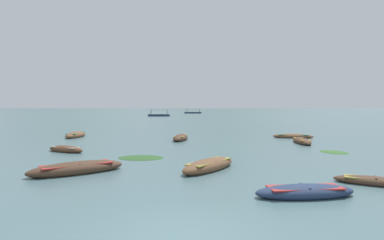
{
  "coord_description": "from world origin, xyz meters",
  "views": [
    {
      "loc": [
        0.58,
        -7.27,
        3.15
      ],
      "look_at": [
        -1.24,
        45.69,
        0.98
      ],
      "focal_mm": 28.61,
      "sensor_mm": 36.0,
      "label": 1
    }
  ],
  "objects_px": {
    "ferry_0": "(193,113)",
    "rowboat_0": "(302,141)",
    "rowboat_9": "(293,136)",
    "rowboat_10": "(305,192)",
    "rowboat_7": "(77,168)",
    "rowboat_5": "(209,165)",
    "rowboat_2": "(375,181)",
    "rowboat_3": "(66,149)",
    "rowboat_8": "(181,138)",
    "rowboat_1": "(76,135)",
    "ferry_1": "(159,115)"
  },
  "relations": [
    {
      "from": "rowboat_2",
      "to": "rowboat_7",
      "type": "height_order",
      "value": "rowboat_7"
    },
    {
      "from": "rowboat_1",
      "to": "rowboat_10",
      "type": "height_order",
      "value": "rowboat_1"
    },
    {
      "from": "rowboat_1",
      "to": "rowboat_10",
      "type": "bearing_deg",
      "value": -51.0
    },
    {
      "from": "rowboat_5",
      "to": "rowboat_10",
      "type": "bearing_deg",
      "value": -54.28
    },
    {
      "from": "rowboat_5",
      "to": "rowboat_9",
      "type": "bearing_deg",
      "value": 61.22
    },
    {
      "from": "rowboat_5",
      "to": "ferry_1",
      "type": "bearing_deg",
      "value": 99.65
    },
    {
      "from": "rowboat_2",
      "to": "rowboat_3",
      "type": "relative_size",
      "value": 0.98
    },
    {
      "from": "ferry_0",
      "to": "rowboat_0",
      "type": "bearing_deg",
      "value": -84.17
    },
    {
      "from": "rowboat_3",
      "to": "rowboat_5",
      "type": "bearing_deg",
      "value": -30.41
    },
    {
      "from": "rowboat_5",
      "to": "ferry_0",
      "type": "height_order",
      "value": "ferry_0"
    },
    {
      "from": "rowboat_3",
      "to": "ferry_0",
      "type": "bearing_deg",
      "value": 88.13
    },
    {
      "from": "rowboat_1",
      "to": "ferry_1",
      "type": "height_order",
      "value": "ferry_1"
    },
    {
      "from": "ferry_1",
      "to": "ferry_0",
      "type": "bearing_deg",
      "value": 78.98
    },
    {
      "from": "rowboat_2",
      "to": "rowboat_9",
      "type": "height_order",
      "value": "rowboat_9"
    },
    {
      "from": "rowboat_2",
      "to": "rowboat_10",
      "type": "bearing_deg",
      "value": -152.58
    },
    {
      "from": "rowboat_9",
      "to": "ferry_1",
      "type": "relative_size",
      "value": 0.53
    },
    {
      "from": "rowboat_2",
      "to": "rowboat_5",
      "type": "relative_size",
      "value": 0.77
    },
    {
      "from": "rowboat_0",
      "to": "rowboat_5",
      "type": "bearing_deg",
      "value": -125.65
    },
    {
      "from": "rowboat_0",
      "to": "rowboat_9",
      "type": "bearing_deg",
      "value": 82.6
    },
    {
      "from": "rowboat_7",
      "to": "rowboat_10",
      "type": "xyz_separation_m",
      "value": [
        9.66,
        -3.57,
        -0.05
      ]
    },
    {
      "from": "rowboat_1",
      "to": "rowboat_5",
      "type": "height_order",
      "value": "rowboat_1"
    },
    {
      "from": "rowboat_9",
      "to": "rowboat_3",
      "type": "bearing_deg",
      "value": -151.08
    },
    {
      "from": "rowboat_2",
      "to": "rowboat_5",
      "type": "xyz_separation_m",
      "value": [
        -6.74,
        2.8,
        0.08
      ]
    },
    {
      "from": "rowboat_7",
      "to": "ferry_0",
      "type": "height_order",
      "value": "ferry_0"
    },
    {
      "from": "rowboat_0",
      "to": "rowboat_8",
      "type": "xyz_separation_m",
      "value": [
        -10.89,
        2.26,
        0.03
      ]
    },
    {
      "from": "ferry_0",
      "to": "rowboat_1",
      "type": "bearing_deg",
      "value": -93.66
    },
    {
      "from": "rowboat_7",
      "to": "rowboat_2",
      "type": "bearing_deg",
      "value": -7.76
    },
    {
      "from": "rowboat_3",
      "to": "rowboat_5",
      "type": "relative_size",
      "value": 0.79
    },
    {
      "from": "rowboat_0",
      "to": "rowboat_8",
      "type": "height_order",
      "value": "rowboat_8"
    },
    {
      "from": "rowboat_7",
      "to": "rowboat_0",
      "type": "bearing_deg",
      "value": 40.8
    },
    {
      "from": "rowboat_3",
      "to": "rowboat_10",
      "type": "xyz_separation_m",
      "value": [
        13.37,
        -10.49,
        -0.01
      ]
    },
    {
      "from": "rowboat_3",
      "to": "rowboat_9",
      "type": "xyz_separation_m",
      "value": [
        19.12,
        10.56,
        0.0
      ]
    },
    {
      "from": "ferry_1",
      "to": "rowboat_9",
      "type": "bearing_deg",
      "value": -72.08
    },
    {
      "from": "rowboat_0",
      "to": "rowboat_7",
      "type": "bearing_deg",
      "value": -139.2
    },
    {
      "from": "rowboat_7",
      "to": "rowboat_10",
      "type": "bearing_deg",
      "value": -20.28
    },
    {
      "from": "rowboat_2",
      "to": "ferry_1",
      "type": "height_order",
      "value": "ferry_1"
    },
    {
      "from": "rowboat_2",
      "to": "rowboat_3",
      "type": "xyz_separation_m",
      "value": [
        -16.81,
        8.71,
        0.04
      ]
    },
    {
      "from": "rowboat_3",
      "to": "rowboat_2",
      "type": "bearing_deg",
      "value": -27.4
    },
    {
      "from": "rowboat_5",
      "to": "rowboat_2",
      "type": "bearing_deg",
      "value": -22.57
    },
    {
      "from": "rowboat_9",
      "to": "rowboat_10",
      "type": "distance_m",
      "value": 21.83
    },
    {
      "from": "rowboat_0",
      "to": "rowboat_10",
      "type": "height_order",
      "value": "rowboat_0"
    },
    {
      "from": "rowboat_9",
      "to": "rowboat_7",
      "type": "bearing_deg",
      "value": -131.39
    },
    {
      "from": "rowboat_0",
      "to": "rowboat_7",
      "type": "relative_size",
      "value": 0.96
    },
    {
      "from": "rowboat_10",
      "to": "rowboat_5",
      "type": "bearing_deg",
      "value": 125.72
    },
    {
      "from": "ferry_1",
      "to": "rowboat_2",
      "type": "bearing_deg",
      "value": -76.78
    },
    {
      "from": "rowboat_9",
      "to": "rowboat_10",
      "type": "xyz_separation_m",
      "value": [
        -5.75,
        -21.05,
        -0.01
      ]
    },
    {
      "from": "rowboat_9",
      "to": "rowboat_10",
      "type": "height_order",
      "value": "rowboat_9"
    },
    {
      "from": "rowboat_9",
      "to": "rowboat_5",
      "type": "bearing_deg",
      "value": -118.78
    },
    {
      "from": "rowboat_10",
      "to": "rowboat_1",
      "type": "bearing_deg",
      "value": 129.0
    },
    {
      "from": "rowboat_9",
      "to": "ferry_1",
      "type": "height_order",
      "value": "ferry_1"
    }
  ]
}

